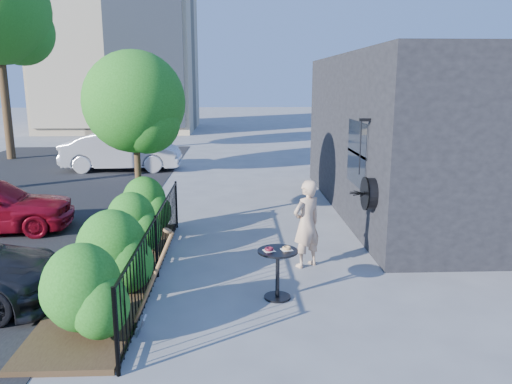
{
  "coord_description": "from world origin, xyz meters",
  "views": [
    {
      "loc": [
        -0.13,
        -8.22,
        3.32
      ],
      "look_at": [
        0.27,
        1.34,
        1.2
      ],
      "focal_mm": 35.0,
      "sensor_mm": 36.0,
      "label": 1
    }
  ],
  "objects_px": {
    "woman": "(307,224)",
    "shovel": "(151,288)",
    "patio_tree": "(137,108)",
    "car_silver": "(122,151)",
    "cafe_table": "(278,265)"
  },
  "relations": [
    {
      "from": "woman",
      "to": "shovel",
      "type": "relative_size",
      "value": 1.07
    },
    {
      "from": "patio_tree",
      "to": "car_silver",
      "type": "xyz_separation_m",
      "value": [
        -2.22,
        8.1,
        -2.03
      ]
    },
    {
      "from": "cafe_table",
      "to": "woman",
      "type": "distance_m",
      "value": 1.53
    },
    {
      "from": "woman",
      "to": "shovel",
      "type": "distance_m",
      "value": 3.43
    },
    {
      "from": "woman",
      "to": "patio_tree",
      "type": "bearing_deg",
      "value": -67.49
    },
    {
      "from": "cafe_table",
      "to": "car_silver",
      "type": "xyz_separation_m",
      "value": [
        -4.96,
        11.82,
        0.18
      ]
    },
    {
      "from": "patio_tree",
      "to": "cafe_table",
      "type": "bearing_deg",
      "value": -53.52
    },
    {
      "from": "shovel",
      "to": "car_silver",
      "type": "bearing_deg",
      "value": 103.93
    },
    {
      "from": "woman",
      "to": "car_silver",
      "type": "relative_size",
      "value": 0.36
    },
    {
      "from": "cafe_table",
      "to": "woman",
      "type": "bearing_deg",
      "value": 64.99
    },
    {
      "from": "cafe_table",
      "to": "car_silver",
      "type": "relative_size",
      "value": 0.19
    },
    {
      "from": "shovel",
      "to": "car_silver",
      "type": "distance_m",
      "value": 13.27
    },
    {
      "from": "patio_tree",
      "to": "cafe_table",
      "type": "distance_m",
      "value": 5.12
    },
    {
      "from": "woman",
      "to": "car_silver",
      "type": "xyz_separation_m",
      "value": [
        -5.6,
        10.45,
        -0.08
      ]
    },
    {
      "from": "patio_tree",
      "to": "cafe_table",
      "type": "relative_size",
      "value": 4.69
    }
  ]
}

